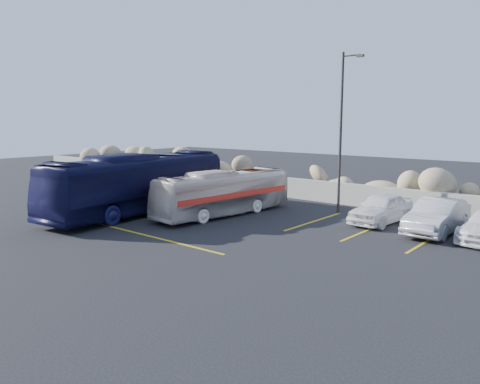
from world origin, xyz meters
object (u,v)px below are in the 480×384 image
Objects in this scene: car_a at (381,208)px; car_b at (437,216)px; vintage_bus at (224,193)px; tour_coach at (139,183)px; lamppost at (342,129)px.

car_a is 2.65m from car_b.
vintage_bus is 4.41m from tour_coach.
tour_coach is at bearing -141.51° from vintage_bus.
car_b is (5.18, -1.16, -3.57)m from lamppost.
tour_coach reaches higher than car_a.
lamppost is at bearing 167.99° from car_b.
lamppost is 4.49m from car_a.
lamppost is 1.82× the size of car_b.
car_b is (13.17, 5.25, -0.80)m from tour_coach.
tour_coach is 11.99m from car_a.
tour_coach is 14.20m from car_b.
car_b is (2.62, -0.39, 0.04)m from car_a.
lamppost is 10.62m from tour_coach.
tour_coach is at bearing -157.60° from car_b.
vintage_bus is 9.92m from car_b.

